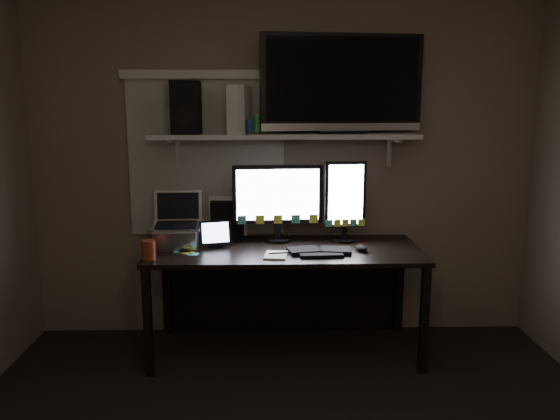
{
  "coord_description": "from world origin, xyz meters",
  "views": [
    {
      "loc": [
        -0.12,
        -2.1,
        1.67
      ],
      "look_at": [
        -0.04,
        1.25,
        1.02
      ],
      "focal_mm": 35.0,
      "sensor_mm": 36.0,
      "label": 1
    }
  ],
  "objects_px": {
    "monitor_portrait": "(345,201)",
    "laptop": "(176,221)",
    "tablet": "(216,234)",
    "game_console": "(239,110)",
    "monitor_landscape": "(278,202)",
    "tv": "(342,84)",
    "keyboard": "(320,251)",
    "cup": "(149,250)",
    "desk": "(285,268)",
    "mouse": "(361,248)",
    "speaker": "(186,108)"
  },
  "relations": [
    {
      "from": "monitor_portrait",
      "to": "laptop",
      "type": "height_order",
      "value": "monitor_portrait"
    },
    {
      "from": "tablet",
      "to": "laptop",
      "type": "bearing_deg",
      "value": 162.93
    },
    {
      "from": "game_console",
      "to": "monitor_landscape",
      "type": "bearing_deg",
      "value": 22.34
    },
    {
      "from": "laptop",
      "to": "tv",
      "type": "distance_m",
      "value": 1.45
    },
    {
      "from": "keyboard",
      "to": "tv",
      "type": "bearing_deg",
      "value": 62.09
    },
    {
      "from": "tablet",
      "to": "cup",
      "type": "xyz_separation_m",
      "value": [
        -0.39,
        -0.29,
        -0.03
      ]
    },
    {
      "from": "desk",
      "to": "game_console",
      "type": "xyz_separation_m",
      "value": [
        -0.3,
        0.07,
        1.09
      ]
    },
    {
      "from": "monitor_landscape",
      "to": "keyboard",
      "type": "xyz_separation_m",
      "value": [
        0.27,
        -0.32,
        -0.26
      ]
    },
    {
      "from": "monitor_landscape",
      "to": "game_console",
      "type": "relative_size",
      "value": 1.97
    },
    {
      "from": "mouse",
      "to": "cup",
      "type": "bearing_deg",
      "value": 171.79
    },
    {
      "from": "desk",
      "to": "tv",
      "type": "distance_m",
      "value": 1.32
    },
    {
      "from": "mouse",
      "to": "monitor_landscape",
      "type": "bearing_deg",
      "value": 136.44
    },
    {
      "from": "tv",
      "to": "speaker",
      "type": "bearing_deg",
      "value": 177.1
    },
    {
      "from": "monitor_portrait",
      "to": "speaker",
      "type": "distance_m",
      "value": 1.25
    },
    {
      "from": "tablet",
      "to": "laptop",
      "type": "distance_m",
      "value": 0.28
    },
    {
      "from": "tv",
      "to": "game_console",
      "type": "distance_m",
      "value": 0.72
    },
    {
      "from": "monitor_landscape",
      "to": "cup",
      "type": "relative_size",
      "value": 5.16
    },
    {
      "from": "monitor_landscape",
      "to": "game_console",
      "type": "distance_m",
      "value": 0.68
    },
    {
      "from": "monitor_portrait",
      "to": "mouse",
      "type": "bearing_deg",
      "value": -79.32
    },
    {
      "from": "monitor_portrait",
      "to": "game_console",
      "type": "relative_size",
      "value": 1.8
    },
    {
      "from": "monitor_portrait",
      "to": "laptop",
      "type": "relative_size",
      "value": 1.58
    },
    {
      "from": "tv",
      "to": "monitor_portrait",
      "type": "bearing_deg",
      "value": -72.26
    },
    {
      "from": "monitor_landscape",
      "to": "cup",
      "type": "height_order",
      "value": "monitor_landscape"
    },
    {
      "from": "monitor_portrait",
      "to": "laptop",
      "type": "xyz_separation_m",
      "value": [
        -1.15,
        -0.13,
        -0.11
      ]
    },
    {
      "from": "laptop",
      "to": "cup",
      "type": "relative_size",
      "value": 2.98
    },
    {
      "from": "laptop",
      "to": "tv",
      "type": "relative_size",
      "value": 0.33
    },
    {
      "from": "laptop",
      "to": "tv",
      "type": "height_order",
      "value": "tv"
    },
    {
      "from": "game_console",
      "to": "speaker",
      "type": "xyz_separation_m",
      "value": [
        -0.35,
        -0.01,
        0.02
      ]
    },
    {
      "from": "cup",
      "to": "speaker",
      "type": "bearing_deg",
      "value": 65.66
    },
    {
      "from": "monitor_landscape",
      "to": "tv",
      "type": "distance_m",
      "value": 0.92
    },
    {
      "from": "mouse",
      "to": "game_console",
      "type": "distance_m",
      "value": 1.23
    },
    {
      "from": "tablet",
      "to": "laptop",
      "type": "height_order",
      "value": "laptop"
    },
    {
      "from": "mouse",
      "to": "laptop",
      "type": "bearing_deg",
      "value": 158.69
    },
    {
      "from": "desk",
      "to": "mouse",
      "type": "distance_m",
      "value": 0.57
    },
    {
      "from": "monitor_portrait",
      "to": "speaker",
      "type": "xyz_separation_m",
      "value": [
        -1.08,
        0.0,
        0.64
      ]
    },
    {
      "from": "keyboard",
      "to": "laptop",
      "type": "bearing_deg",
      "value": 167.94
    },
    {
      "from": "keyboard",
      "to": "tv",
      "type": "relative_size",
      "value": 0.38
    },
    {
      "from": "mouse",
      "to": "cup",
      "type": "relative_size",
      "value": 0.9
    },
    {
      "from": "cup",
      "to": "speaker",
      "type": "relative_size",
      "value": 0.35
    },
    {
      "from": "monitor_landscape",
      "to": "tv",
      "type": "bearing_deg",
      "value": 1.41
    },
    {
      "from": "desk",
      "to": "mouse",
      "type": "bearing_deg",
      "value": -21.92
    },
    {
      "from": "desk",
      "to": "cup",
      "type": "xyz_separation_m",
      "value": [
        -0.85,
        -0.37,
        0.24
      ]
    },
    {
      "from": "monitor_portrait",
      "to": "mouse",
      "type": "distance_m",
      "value": 0.38
    },
    {
      "from": "desk",
      "to": "tv",
      "type": "relative_size",
      "value": 1.62
    },
    {
      "from": "desk",
      "to": "laptop",
      "type": "height_order",
      "value": "laptop"
    },
    {
      "from": "tv",
      "to": "speaker",
      "type": "height_order",
      "value": "tv"
    },
    {
      "from": "mouse",
      "to": "tablet",
      "type": "height_order",
      "value": "tablet"
    },
    {
      "from": "cup",
      "to": "mouse",
      "type": "bearing_deg",
      "value": 7.35
    },
    {
      "from": "keyboard",
      "to": "cup",
      "type": "height_order",
      "value": "cup"
    },
    {
      "from": "monitor_landscape",
      "to": "monitor_portrait",
      "type": "bearing_deg",
      "value": -7.39
    }
  ]
}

